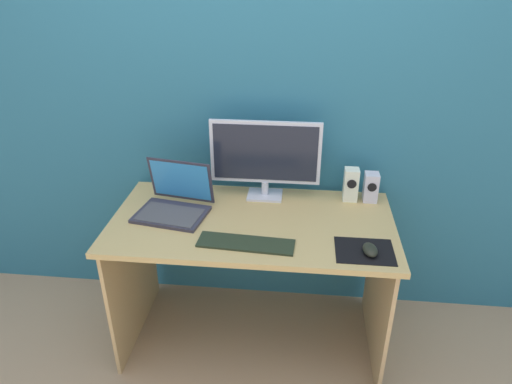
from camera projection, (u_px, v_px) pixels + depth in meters
ground_plane at (253, 336)px, 2.56m from camera, size 8.00×8.00×0.00m
wall_back at (261, 93)px, 2.34m from camera, size 6.00×0.04×2.50m
desk at (252, 248)px, 2.29m from camera, size 1.35×0.70×0.74m
monitor at (265, 156)px, 2.33m from camera, size 0.56×0.14×0.41m
speaker_right at (371, 187)px, 2.35m from camera, size 0.07×0.08×0.15m
speaker_near_monitor at (351, 184)px, 2.36m from camera, size 0.07×0.07×0.17m
laptop at (174, 203)px, 2.26m from camera, size 0.38×0.34×0.24m
keyboard_external at (246, 243)px, 2.03m from camera, size 0.43×0.15×0.01m
mousepad at (365, 251)px, 1.98m from camera, size 0.25×0.20×0.00m
mouse at (370, 250)px, 1.96m from camera, size 0.07×0.11×0.04m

